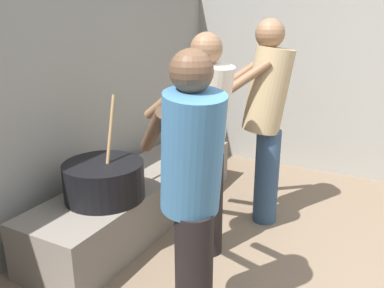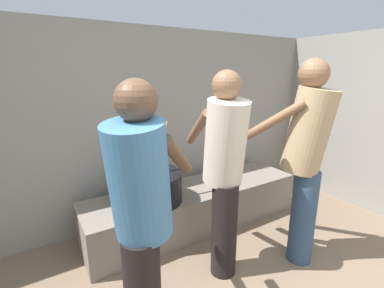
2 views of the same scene
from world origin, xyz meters
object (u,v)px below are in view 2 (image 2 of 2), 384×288
Objects in this scene: cook_in_tan_shirt at (306,152)px; cooking_pot_main at (150,187)px; cook_in_cream_shirt at (225,164)px; cook_in_blue_shirt at (141,212)px.

cooking_pot_main is at bearing 137.51° from cook_in_tan_shirt.
cooking_pot_main is at bearing 116.64° from cook_in_cream_shirt.
cooking_pot_main is 1.10m from cook_in_blue_shirt.
cook_in_tan_shirt is at bearing -42.49° from cooking_pot_main.
cook_in_cream_shirt reaches higher than cooking_pot_main.
cook_in_cream_shirt is at bearing 20.99° from cook_in_blue_shirt.
cook_in_tan_shirt is at bearing -19.54° from cook_in_cream_shirt.
cooking_pot_main is 0.43× the size of cook_in_tan_shirt.
cook_in_blue_shirt is (-0.44, -0.95, 0.33)m from cooking_pot_main.
cook_in_tan_shirt reaches higher than cooking_pot_main.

